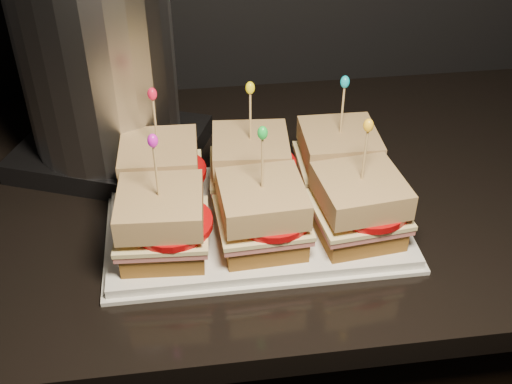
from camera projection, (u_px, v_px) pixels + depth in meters
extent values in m
cube|color=black|center=(275.00, 191.00, 0.96)|extent=(2.37, 0.64, 0.03)
cube|color=white|center=(256.00, 219.00, 0.86)|extent=(0.39, 0.24, 0.02)
cube|color=white|center=(256.00, 223.00, 0.86)|extent=(0.40, 0.25, 0.01)
cube|color=brown|center=(162.00, 189.00, 0.88)|extent=(0.10, 0.10, 0.03)
cube|color=#C7585A|center=(161.00, 179.00, 0.87)|extent=(0.11, 0.11, 0.01)
cube|color=#F3E298|center=(161.00, 174.00, 0.86)|extent=(0.11, 0.11, 0.01)
cylinder|color=#AC080A|center=(170.00, 172.00, 0.86)|extent=(0.10, 0.10, 0.01)
cube|color=brown|center=(159.00, 156.00, 0.85)|extent=(0.10, 0.10, 0.03)
cylinder|color=tan|center=(156.00, 125.00, 0.82)|extent=(0.00, 0.00, 0.09)
ellipsoid|color=red|center=(152.00, 94.00, 0.79)|extent=(0.01, 0.01, 0.02)
cube|color=brown|center=(251.00, 182.00, 0.89)|extent=(0.11, 0.11, 0.03)
cube|color=#C7585A|center=(251.00, 172.00, 0.88)|extent=(0.12, 0.11, 0.01)
cube|color=#F3E298|center=(251.00, 168.00, 0.88)|extent=(0.12, 0.12, 0.01)
cylinder|color=#AC080A|center=(260.00, 165.00, 0.87)|extent=(0.10, 0.10, 0.01)
cube|color=brown|center=(251.00, 150.00, 0.86)|extent=(0.11, 0.11, 0.03)
cylinder|color=tan|center=(250.00, 119.00, 0.83)|extent=(0.00, 0.00, 0.09)
ellipsoid|color=yellow|center=(250.00, 88.00, 0.80)|extent=(0.01, 0.01, 0.02)
cube|color=brown|center=(336.00, 175.00, 0.90)|extent=(0.10, 0.10, 0.03)
cube|color=#C7585A|center=(337.00, 165.00, 0.89)|extent=(0.11, 0.11, 0.01)
cube|color=#F3E298|center=(338.00, 161.00, 0.89)|extent=(0.11, 0.11, 0.01)
cylinder|color=#AC080A|center=(348.00, 158.00, 0.88)|extent=(0.10, 0.10, 0.01)
cube|color=brown|center=(339.00, 143.00, 0.87)|extent=(0.10, 0.10, 0.03)
cylinder|color=tan|center=(342.00, 113.00, 0.84)|extent=(0.00, 0.00, 0.09)
ellipsoid|color=#0EA3B4|center=(345.00, 82.00, 0.82)|extent=(0.01, 0.01, 0.02)
cube|color=brown|center=(164.00, 241.00, 0.79)|extent=(0.11, 0.11, 0.03)
cube|color=#C7585A|center=(163.00, 230.00, 0.78)|extent=(0.12, 0.11, 0.01)
cube|color=#F3E298|center=(162.00, 226.00, 0.78)|extent=(0.12, 0.11, 0.01)
cylinder|color=#AC080A|center=(172.00, 223.00, 0.77)|extent=(0.10, 0.10, 0.01)
cube|color=brown|center=(160.00, 207.00, 0.76)|extent=(0.11, 0.11, 0.03)
cylinder|color=tan|center=(157.00, 174.00, 0.73)|extent=(0.00, 0.00, 0.09)
ellipsoid|color=#D717C3|center=(153.00, 141.00, 0.70)|extent=(0.01, 0.01, 0.02)
cube|color=brown|center=(262.00, 233.00, 0.80)|extent=(0.10, 0.10, 0.03)
cube|color=#C7585A|center=(262.00, 222.00, 0.79)|extent=(0.11, 0.11, 0.01)
cube|color=#F3E298|center=(262.00, 217.00, 0.79)|extent=(0.12, 0.11, 0.01)
cylinder|color=#AC080A|center=(272.00, 215.00, 0.78)|extent=(0.10, 0.10, 0.01)
cube|color=brown|center=(262.00, 198.00, 0.77)|extent=(0.11, 0.11, 0.03)
cylinder|color=tan|center=(262.00, 166.00, 0.74)|extent=(0.00, 0.00, 0.09)
ellipsoid|color=green|center=(263.00, 133.00, 0.72)|extent=(0.01, 0.01, 0.02)
cube|color=brown|center=(356.00, 224.00, 0.82)|extent=(0.11, 0.11, 0.03)
cube|color=#C7585A|center=(358.00, 213.00, 0.81)|extent=(0.12, 0.12, 0.01)
cube|color=#F3E298|center=(358.00, 209.00, 0.80)|extent=(0.12, 0.12, 0.01)
cylinder|color=#AC080A|center=(370.00, 206.00, 0.79)|extent=(0.10, 0.10, 0.01)
cube|color=brown|center=(361.00, 190.00, 0.78)|extent=(0.11, 0.11, 0.03)
cylinder|color=tan|center=(364.00, 158.00, 0.76)|extent=(0.00, 0.00, 0.09)
ellipsoid|color=yellow|center=(368.00, 125.00, 0.73)|extent=(0.01, 0.01, 0.02)
cube|color=#262628|center=(112.00, 148.00, 0.99)|extent=(0.32, 0.30, 0.03)
cylinder|color=silver|center=(97.00, 54.00, 0.90)|extent=(0.22, 0.22, 0.28)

